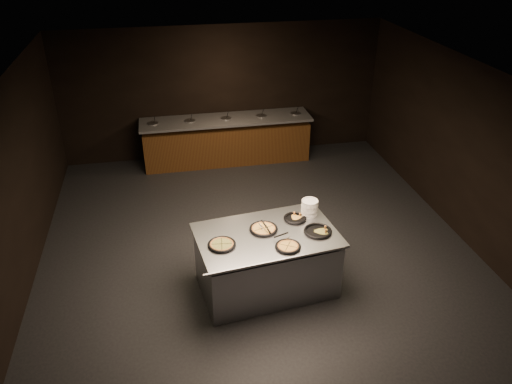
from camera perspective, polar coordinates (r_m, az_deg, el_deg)
room at (r=7.50m, az=0.35°, el=2.05°), size 7.02×8.02×2.92m
salad_bar at (r=11.11m, az=-3.35°, el=5.63°), size 3.70×0.83×1.18m
serving_counter at (r=7.31m, az=1.20°, el=-8.02°), size 2.10×1.48×0.94m
plate_stack at (r=7.43m, az=6.14°, el=-1.81°), size 0.25×0.25×0.24m
pan_veggie_whole at (r=6.80m, az=-3.94°, el=-6.00°), size 0.39×0.39×0.04m
pan_cheese_whole at (r=7.10m, az=0.87°, el=-4.22°), size 0.41×0.41×0.04m
pan_cheese_slices_a at (r=7.36m, az=4.49°, el=-3.00°), size 0.33×0.33×0.04m
pan_cheese_slices_b at (r=6.76m, az=3.67°, el=-6.22°), size 0.35×0.35×0.04m
pan_veggie_slices at (r=7.11m, az=7.09°, el=-4.44°), size 0.40×0.40×0.04m
server_left at (r=7.03m, az=0.86°, el=-3.99°), size 0.24×0.31×0.17m
server_right at (r=6.85m, az=3.28°, el=-5.12°), size 0.31×0.16×0.15m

